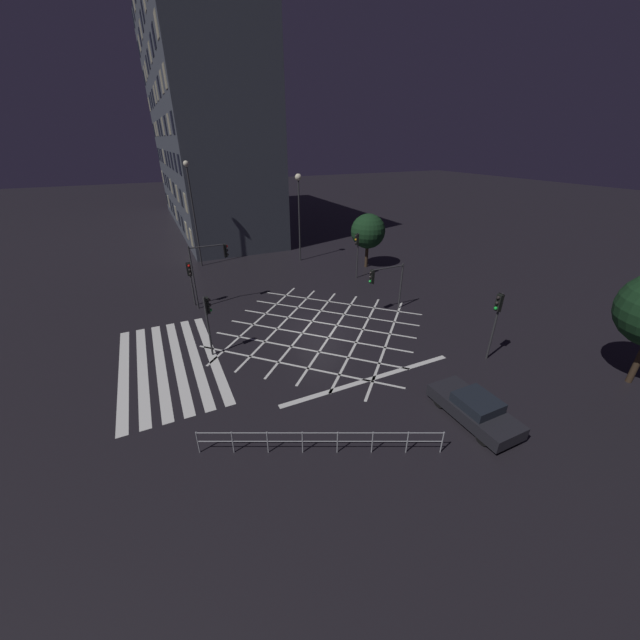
% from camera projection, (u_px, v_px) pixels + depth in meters
% --- Properties ---
extents(ground_plane, '(200.00, 200.00, 0.00)m').
position_uv_depth(ground_plane, '(320.00, 329.00, 23.01)').
color(ground_plane, black).
extents(road_markings, '(14.81, 19.05, 0.01)m').
position_uv_depth(road_markings, '(243.00, 349.00, 20.77)').
color(road_markings, silver).
rests_on(road_markings, ground_plane).
extents(office_building, '(34.07, 10.06, 26.96)m').
position_uv_depth(office_building, '(201.00, 117.00, 45.09)').
color(office_building, '#3D424C').
rests_on(office_building, ground_plane).
extents(traffic_light_median_north, '(0.36, 2.76, 3.38)m').
position_uv_depth(traffic_light_median_north, '(384.00, 279.00, 24.21)').
color(traffic_light_median_north, '#2D2D30').
rests_on(traffic_light_median_north, ground_plane).
extents(traffic_light_median_south, '(0.36, 0.39, 3.56)m').
position_uv_depth(traffic_light_median_south, '(208.00, 314.00, 19.17)').
color(traffic_light_median_south, '#2D2D30').
rests_on(traffic_light_median_south, ground_plane).
extents(traffic_light_sw_main, '(0.39, 0.36, 3.30)m').
position_uv_depth(traffic_light_sw_main, '(190.00, 275.00, 25.21)').
color(traffic_light_sw_main, '#2D2D30').
rests_on(traffic_light_sw_main, ground_plane).
extents(traffic_light_nw_cross, '(0.36, 0.39, 3.92)m').
position_uv_depth(traffic_light_nw_cross, '(357.00, 247.00, 30.28)').
color(traffic_light_nw_cross, '#2D2D30').
rests_on(traffic_light_nw_cross, ground_plane).
extents(traffic_light_sw_cross, '(0.36, 2.67, 4.58)m').
position_uv_depth(traffic_light_sw_cross, '(210.00, 261.00, 24.82)').
color(traffic_light_sw_cross, '#2D2D30').
rests_on(traffic_light_sw_cross, ground_plane).
extents(traffic_light_ne_cross, '(0.36, 0.39, 3.94)m').
position_uv_depth(traffic_light_ne_cross, '(496.00, 313.00, 18.64)').
color(traffic_light_ne_cross, '#2D2D30').
rests_on(traffic_light_ne_cross, ground_plane).
extents(street_lamp_west, '(0.61, 0.61, 8.17)m').
position_uv_depth(street_lamp_west, '(299.00, 195.00, 33.29)').
color(street_lamp_west, '#2D2D30').
rests_on(street_lamp_west, ground_plane).
extents(street_lamp_far, '(0.49, 0.49, 9.35)m').
position_uv_depth(street_lamp_far, '(191.00, 198.00, 31.73)').
color(street_lamp_far, '#2D2D30').
rests_on(street_lamp_far, ground_plane).
extents(street_tree_near, '(3.15, 3.15, 4.97)m').
position_uv_depth(street_tree_near, '(368.00, 231.00, 32.81)').
color(street_tree_near, '#38281C').
rests_on(street_tree_near, ground_plane).
extents(waiting_car, '(4.04, 1.74, 1.19)m').
position_uv_depth(waiting_car, '(474.00, 409.00, 15.37)').
color(waiting_car, black).
rests_on(waiting_car, ground_plane).
extents(pedestrian_railing, '(4.10, 8.56, 1.05)m').
position_uv_depth(pedestrian_railing, '(320.00, 440.00, 13.65)').
color(pedestrian_railing, '#9EA0A5').
rests_on(pedestrian_railing, ground_plane).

